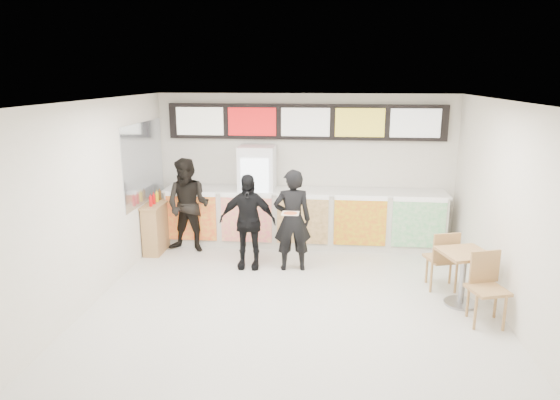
# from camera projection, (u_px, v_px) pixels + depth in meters

# --- Properties ---
(floor) EXTENTS (7.00, 7.00, 0.00)m
(floor) POSITION_uv_depth(u_px,v_px,m) (291.00, 315.00, 7.15)
(floor) COLOR beige
(floor) RESTS_ON ground
(ceiling) EXTENTS (7.00, 7.00, 0.00)m
(ceiling) POSITION_uv_depth(u_px,v_px,m) (293.00, 103.00, 6.42)
(ceiling) COLOR white
(ceiling) RESTS_ON wall_back
(wall_back) EXTENTS (6.00, 0.00, 6.00)m
(wall_back) POSITION_uv_depth(u_px,v_px,m) (305.00, 168.00, 10.17)
(wall_back) COLOR silver
(wall_back) RESTS_ON floor
(wall_left) EXTENTS (0.00, 7.00, 7.00)m
(wall_left) POSITION_uv_depth(u_px,v_px,m) (82.00, 209.00, 7.08)
(wall_left) COLOR silver
(wall_left) RESTS_ON floor
(wall_right) EXTENTS (0.00, 7.00, 7.00)m
(wall_right) POSITION_uv_depth(u_px,v_px,m) (521.00, 221.00, 6.50)
(wall_right) COLOR silver
(wall_right) RESTS_ON floor
(service_counter) EXTENTS (5.56, 0.77, 1.14)m
(service_counter) POSITION_uv_depth(u_px,v_px,m) (304.00, 218.00, 10.00)
(service_counter) COLOR silver
(service_counter) RESTS_ON floor
(menu_board) EXTENTS (5.50, 0.14, 0.70)m
(menu_board) POSITION_uv_depth(u_px,v_px,m) (306.00, 122.00, 9.85)
(menu_board) COLOR black
(menu_board) RESTS_ON wall_back
(drinks_fridge) EXTENTS (0.70, 0.67, 2.00)m
(drinks_fridge) POSITION_uv_depth(u_px,v_px,m) (257.00, 196.00, 10.00)
(drinks_fridge) COLOR white
(drinks_fridge) RESTS_ON floor
(mirror_panel) EXTENTS (0.01, 2.00, 1.50)m
(mirror_panel) POSITION_uv_depth(u_px,v_px,m) (144.00, 162.00, 9.38)
(mirror_panel) COLOR #B2B7BF
(mirror_panel) RESTS_ON wall_left
(customer_main) EXTENTS (0.72, 0.53, 1.80)m
(customer_main) POSITION_uv_depth(u_px,v_px,m) (292.00, 220.00, 8.65)
(customer_main) COLOR black
(customer_main) RESTS_ON floor
(customer_left) EXTENTS (0.98, 0.82, 1.82)m
(customer_left) POSITION_uv_depth(u_px,v_px,m) (188.00, 205.00, 9.58)
(customer_left) COLOR black
(customer_left) RESTS_ON floor
(customer_mid) EXTENTS (1.00, 0.42, 1.70)m
(customer_mid) POSITION_uv_depth(u_px,v_px,m) (247.00, 221.00, 8.76)
(customer_mid) COLOR black
(customer_mid) RESTS_ON floor
(pizza_slice) EXTENTS (0.36, 0.36, 0.02)m
(pizza_slice) POSITION_uv_depth(u_px,v_px,m) (290.00, 213.00, 8.15)
(pizza_slice) COLOR beige
(pizza_slice) RESTS_ON customer_main
(cafe_table) EXTENTS (0.94, 1.75, 0.99)m
(cafe_table) POSITION_uv_depth(u_px,v_px,m) (464.00, 268.00, 7.36)
(cafe_table) COLOR tan
(cafe_table) RESTS_ON floor
(condiment_ledge) EXTENTS (0.35, 0.86, 1.14)m
(condiment_ledge) POSITION_uv_depth(u_px,v_px,m) (157.00, 227.00, 9.67)
(condiment_ledge) COLOR tan
(condiment_ledge) RESTS_ON floor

